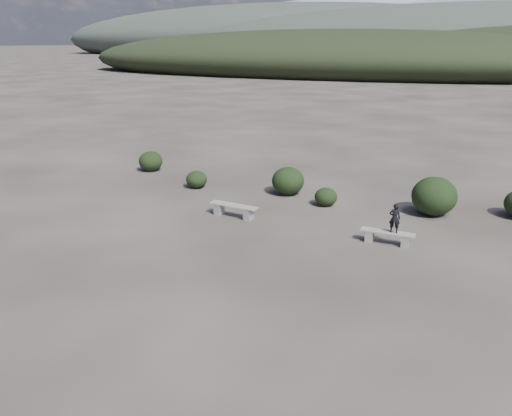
% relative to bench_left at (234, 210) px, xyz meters
% --- Properties ---
extents(ground, '(1200.00, 1200.00, 0.00)m').
position_rel_bench_left_xyz_m(ground, '(2.12, -5.16, -0.30)').
color(ground, '#2A2420').
rests_on(ground, ground).
extents(bench_left, '(1.98, 0.55, 0.49)m').
position_rel_bench_left_xyz_m(bench_left, '(0.00, 0.00, 0.00)').
color(bench_left, slate).
rests_on(bench_left, ground).
extents(bench_right, '(1.76, 0.41, 0.44)m').
position_rel_bench_left_xyz_m(bench_right, '(5.83, -0.28, -0.03)').
color(bench_right, slate).
rests_on(bench_right, ground).
extents(seated_person, '(0.40, 0.31, 0.99)m').
position_rel_bench_left_xyz_m(seated_person, '(6.01, -0.28, 0.64)').
color(seated_person, black).
rests_on(seated_person, bench_right).
extents(shrub_a, '(0.96, 0.96, 0.78)m').
position_rel_bench_left_xyz_m(shrub_a, '(-3.36, 2.88, 0.09)').
color(shrub_a, black).
rests_on(shrub_a, ground).
extents(shrub_b, '(1.41, 1.41, 1.21)m').
position_rel_bench_left_xyz_m(shrub_b, '(0.81, 3.65, 0.31)').
color(shrub_b, black).
rests_on(shrub_b, ground).
extents(shrub_c, '(0.92, 0.92, 0.74)m').
position_rel_bench_left_xyz_m(shrub_c, '(2.79, 2.81, 0.07)').
color(shrub_c, black).
rests_on(shrub_c, ground).
extents(shrub_d, '(1.70, 1.70, 1.49)m').
position_rel_bench_left_xyz_m(shrub_d, '(6.88, 3.44, 0.45)').
color(shrub_d, black).
rests_on(shrub_d, ground).
extents(shrub_f, '(1.20, 1.20, 1.02)m').
position_rel_bench_left_xyz_m(shrub_f, '(-7.12, 4.61, 0.21)').
color(shrub_f, black).
rests_on(shrub_f, ground).
extents(mountain_ridges, '(500.00, 400.00, 56.00)m').
position_rel_bench_left_xyz_m(mountain_ridges, '(-5.36, 333.90, 10.54)').
color(mountain_ridges, black).
rests_on(mountain_ridges, ground).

